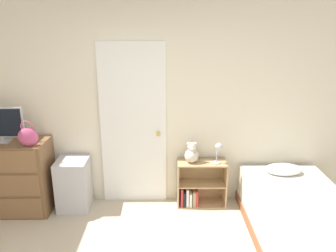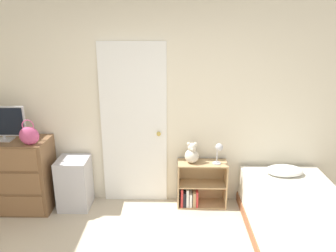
% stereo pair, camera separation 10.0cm
% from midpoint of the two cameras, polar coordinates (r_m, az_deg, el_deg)
% --- Properties ---
extents(wall_back, '(10.00, 0.06, 2.55)m').
position_cam_midpoint_polar(wall_back, '(4.13, -4.08, 3.31)').
color(wall_back, beige).
rests_on(wall_back, ground_plane).
extents(door_closed, '(0.83, 0.09, 2.08)m').
position_cam_midpoint_polar(door_closed, '(4.16, -6.72, -0.02)').
color(door_closed, white).
rests_on(door_closed, ground_plane).
extents(dresser, '(1.01, 0.49, 0.93)m').
position_cam_midpoint_polar(dresser, '(4.58, -26.52, -7.89)').
color(dresser, brown).
rests_on(dresser, ground_plane).
extents(tv, '(0.56, 0.16, 0.42)m').
position_cam_midpoint_polar(tv, '(4.36, -27.84, 0.32)').
color(tv, '#B7B7BC').
rests_on(tv, dresser).
extents(handbag, '(0.23, 0.11, 0.31)m').
position_cam_midpoint_polar(handbag, '(4.10, -23.86, -1.71)').
color(handbag, '#C64C7F').
rests_on(handbag, dresser).
extents(storage_bin, '(0.39, 0.39, 0.66)m').
position_cam_midpoint_polar(storage_bin, '(4.40, -16.73, -9.68)').
color(storage_bin, silver).
rests_on(storage_bin, ground_plane).
extents(bookshelf, '(0.63, 0.26, 0.60)m').
position_cam_midpoint_polar(bookshelf, '(4.35, 4.52, -10.53)').
color(bookshelf, tan).
rests_on(bookshelf, ground_plane).
extents(teddy_bear, '(0.18, 0.18, 0.27)m').
position_cam_midpoint_polar(teddy_bear, '(4.13, 3.43, -4.83)').
color(teddy_bear, beige).
rests_on(teddy_bear, bookshelf).
extents(desk_lamp, '(0.12, 0.11, 0.27)m').
position_cam_midpoint_polar(desk_lamp, '(4.10, 8.09, -4.00)').
color(desk_lamp, '#B2B2B7').
rests_on(desk_lamp, bookshelf).
extents(bed, '(1.01, 1.93, 0.62)m').
position_cam_midpoint_polar(bed, '(3.88, 21.70, -15.39)').
color(bed, brown).
rests_on(bed, ground_plane).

